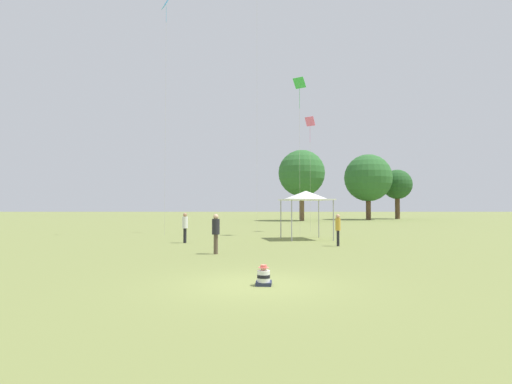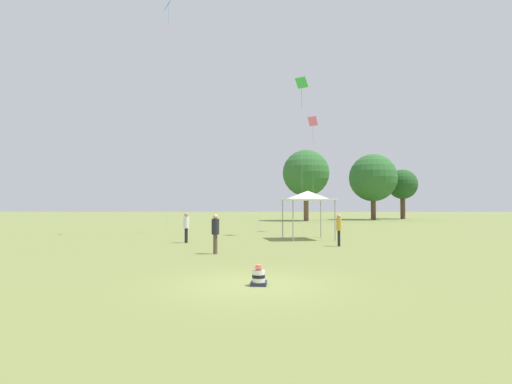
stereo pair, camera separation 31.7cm
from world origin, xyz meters
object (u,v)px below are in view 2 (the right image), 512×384
person_standing_1 (215,230)px  distant_tree_0 (402,185)px  seated_toddler (259,277)px  person_standing_2 (339,227)px  kite_1 (313,126)px  distant_tree_2 (373,178)px  kite_3 (302,89)px  distant_tree_1 (306,173)px  kite_2 (169,15)px  kite_0 (259,0)px  person_standing_0 (186,225)px  canopy_tent (308,196)px

person_standing_1 → distant_tree_0: bearing=38.7°
seated_toddler → person_standing_2: 11.79m
kite_1 → distant_tree_2: bearing=-32.0°
kite_3 → person_standing_2: bearing=177.0°
seated_toddler → kite_1: kite_1 is taller
person_standing_1 → distant_tree_1: (8.86, 42.51, 6.15)m
person_standing_2 → kite_1: size_ratio=0.18×
seated_toddler → distant_tree_0: (24.59, 58.73, 5.75)m
seated_toddler → kite_2: size_ratio=0.03×
kite_0 → kite_1: 11.47m
kite_2 → distant_tree_1: 35.08m
seated_toddler → kite_1: 25.63m
person_standing_0 → distant_tree_1: distant_tree_1 is taller
seated_toddler → distant_tree_1: size_ratio=0.05×
canopy_tent → kite_1: bearing=80.2°
person_standing_2 → kite_0: size_ratio=0.08×
canopy_tent → kite_3: bearing=90.7°
kite_2 → person_standing_0: bearing=36.0°
kite_3 → distant_tree_2: size_ratio=1.11×
kite_0 → distant_tree_1: 31.33m
canopy_tent → distant_tree_0: size_ratio=0.42×
canopy_tent → kite_1: kite_1 is taller
seated_toddler → distant_tree_0: 63.93m
person_standing_1 → kite_2: bearing=89.3°
person_standing_2 → canopy_tent: size_ratio=0.49×
person_standing_2 → kite_3: size_ratio=0.15×
person_standing_0 → distant_tree_1: 39.12m
canopy_tent → seated_toddler: bearing=-101.4°
kite_1 → distant_tree_1: 26.42m
seated_toddler → person_standing_2: (4.32, 10.93, 0.86)m
kite_1 → distant_tree_0: (20.06, 35.17, -3.28)m
seated_toddler → canopy_tent: canopy_tent is taller
canopy_tent → distant_tree_2: 42.05m
person_standing_0 → person_standing_1: 6.06m
person_standing_1 → person_standing_2: person_standing_1 is taller
person_standing_0 → kite_1: size_ratio=0.18×
seated_toddler → canopy_tent: bearing=82.8°
seated_toddler → kite_0: bearing=94.6°
kite_1 → distant_tree_2: 33.97m
seated_toddler → person_standing_1: size_ratio=0.32×
canopy_tent → kite_0: bearing=117.2°
kite_0 → kite_2: kite_0 is taller
person_standing_1 → distant_tree_1: bearing=54.3°
seated_toddler → distant_tree_2: 57.89m
person_standing_2 → distant_tree_1: size_ratio=0.16×
seated_toddler → person_standing_1: person_standing_1 is taller
person_standing_2 → canopy_tent: 5.06m
kite_0 → kite_3: size_ratio=1.82×
person_standing_1 → distant_tree_2: size_ratio=0.17×
person_standing_1 → person_standing_2: (6.39, 3.64, -0.02)m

